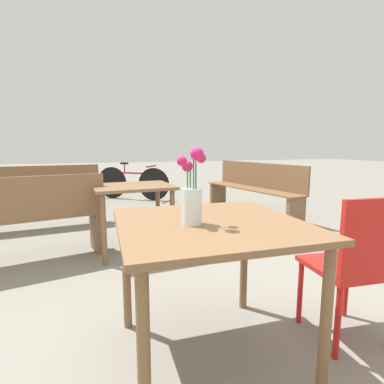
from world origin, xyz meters
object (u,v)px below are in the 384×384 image
object	(u,v)px
bench_far	(21,218)
bench_near	(255,186)
flower_vase	(192,198)
bicycle	(133,183)
bench_middle	(41,194)
cafe_chair	(357,261)
table_back	(133,197)
table_front	(210,240)

from	to	relation	value
bench_far	bench_near	bearing A→B (deg)	20.59
flower_vase	bicycle	xyz separation A→B (m)	(0.36, 5.03, -0.52)
bench_middle	cafe_chair	bearing A→B (deg)	-58.60
bench_far	table_back	size ratio (longest dim) A/B	1.82
table_front	bench_near	bearing A→B (deg)	55.93
table_back	bicycle	bearing A→B (deg)	82.79
bench_far	table_back	world-z (taller)	bench_far
flower_vase	bicycle	distance (m)	5.07
bench_middle	table_back	distance (m)	1.77
flower_vase	bench_middle	world-z (taller)	flower_vase
table_front	bench_near	size ratio (longest dim) A/B	0.47
bench_far	bicycle	bearing A→B (deg)	66.14
table_front	table_back	bearing A→B (deg)	94.94
flower_vase	table_back	size ratio (longest dim) A/B	0.44
flower_vase	bench_far	xyz separation A→B (m)	(-1.09, 1.74, -0.41)
table_back	bicycle	xyz separation A→B (m)	(0.41, 3.25, -0.24)
bicycle	flower_vase	bearing A→B (deg)	-94.13
cafe_chair	table_front	bearing A→B (deg)	168.38
flower_vase	bench_near	size ratio (longest dim) A/B	0.18
cafe_chair	bench_near	distance (m)	3.28
table_front	bicycle	world-z (taller)	bicycle
bicycle	bench_far	bearing A→B (deg)	-113.86
bench_far	table_back	distance (m)	1.05
flower_vase	bicycle	bearing A→B (deg)	85.87
cafe_chair	bench_middle	bearing A→B (deg)	121.40
flower_vase	cafe_chair	bearing A→B (deg)	-8.87
flower_vase	cafe_chair	size ratio (longest dim) A/B	0.43
flower_vase	bench_middle	distance (m)	3.40
cafe_chair	bicycle	xyz separation A→B (m)	(-0.55, 5.17, -0.14)
bench_middle	bench_far	bearing A→B (deg)	-88.78
table_front	bicycle	bearing A→B (deg)	87.04
bench_near	bench_middle	size ratio (longest dim) A/B	1.26
bench_near	bench_far	distance (m)	3.37
bench_middle	bench_far	size ratio (longest dim) A/B	1.04
cafe_chair	bicycle	world-z (taller)	cafe_chair
flower_vase	bench_middle	bearing A→B (deg)	109.41
cafe_chair	table_back	distance (m)	2.15
cafe_chair	bench_far	world-z (taller)	cafe_chair
flower_vase	cafe_chair	world-z (taller)	flower_vase
table_front	bench_far	bearing A→B (deg)	124.86
bench_middle	table_back	bearing A→B (deg)	-52.53
table_front	flower_vase	bearing A→B (deg)	-167.24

